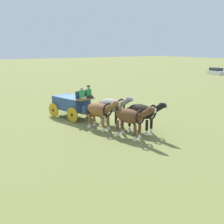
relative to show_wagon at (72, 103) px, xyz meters
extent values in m
plane|color=olive|center=(-0.16, -0.05, -1.16)|extent=(220.00, 220.00, 0.00)
cube|color=#2D4C7A|center=(-0.16, -0.05, 0.02)|extent=(3.20, 2.35, 1.02)
cube|color=brown|center=(1.45, 0.45, 0.57)|extent=(0.95, 1.51, 0.12)
cube|color=#2D4C7A|center=(1.83, 0.57, -0.14)|extent=(0.60, 1.27, 0.60)
cube|color=#2D4C7A|center=(1.16, 0.36, 0.91)|extent=(0.47, 1.37, 0.55)
cube|color=gold|center=(-0.16, -0.05, -0.59)|extent=(3.06, 1.09, 0.16)
cylinder|color=gold|center=(0.67, 1.13, -0.59)|extent=(1.11, 0.41, 1.14)
cylinder|color=black|center=(0.67, 1.13, -0.59)|extent=(0.24, 0.23, 0.20)
cylinder|color=gold|center=(1.20, -0.55, -0.59)|extent=(1.11, 0.41, 1.14)
cylinder|color=black|center=(1.20, -0.55, -0.59)|extent=(0.24, 0.23, 0.20)
cylinder|color=gold|center=(-1.52, 0.45, -0.59)|extent=(1.11, 0.41, 1.14)
cylinder|color=black|center=(-1.52, 0.45, -0.59)|extent=(0.24, 0.23, 0.20)
cylinder|color=gold|center=(-1.00, -1.23, -0.59)|extent=(1.11, 0.41, 1.14)
cylinder|color=black|center=(-1.00, -1.23, -0.59)|extent=(0.24, 0.23, 0.20)
cylinder|color=brown|center=(2.45, 0.76, -0.54)|extent=(2.51, 0.86, 0.10)
cube|color=#2D2D33|center=(1.46, 0.81, 0.71)|extent=(0.48, 0.42, 0.16)
cube|color=#338C4C|center=(1.35, 0.78, 0.99)|extent=(0.34, 0.41, 0.55)
sphere|color=tan|center=(1.35, 0.78, 1.37)|extent=(0.22, 0.22, 0.22)
cylinder|color=black|center=(1.35, 0.78, 1.50)|extent=(0.24, 0.24, 0.08)
cube|color=#BCB293|center=(1.67, 0.15, 0.71)|extent=(0.48, 0.42, 0.16)
cube|color=#338C4C|center=(1.55, 0.12, 0.99)|extent=(0.34, 0.41, 0.55)
sphere|color=tan|center=(1.55, 0.12, 1.37)|extent=(0.22, 0.22, 0.22)
ellipsoid|color=#9E998E|center=(3.12, 1.65, 0.26)|extent=(2.22, 1.51, 0.96)
cylinder|color=#9E998E|center=(3.72, 2.11, -0.50)|extent=(0.18, 0.18, 0.71)
cone|color=silver|center=(3.72, 2.11, -1.01)|extent=(0.30, 0.30, 0.30)
cylinder|color=#9E998E|center=(3.87, 1.60, -0.50)|extent=(0.18, 0.18, 0.71)
cone|color=silver|center=(3.87, 1.60, -1.01)|extent=(0.30, 0.30, 0.30)
cylinder|color=#9E998E|center=(2.36, 1.69, -0.50)|extent=(0.18, 0.18, 0.71)
cone|color=silver|center=(2.36, 1.69, -1.01)|extent=(0.30, 0.30, 0.30)
cylinder|color=#9E998E|center=(2.52, 1.18, -0.50)|extent=(0.18, 0.18, 0.71)
cone|color=silver|center=(2.52, 1.18, -1.01)|extent=(0.30, 0.30, 0.30)
cylinder|color=#9E998E|center=(4.34, 2.02, 0.66)|extent=(1.01, 0.62, 0.81)
ellipsoid|color=#9E998E|center=(4.69, 2.13, 0.92)|extent=(0.65, 0.43, 0.32)
cube|color=silver|center=(4.96, 2.22, 0.92)|extent=(0.09, 0.11, 0.24)
torus|color=black|center=(3.99, 1.92, 0.36)|extent=(0.40, 0.97, 0.98)
cylinder|color=black|center=(2.10, 1.33, -0.04)|extent=(0.14, 0.14, 0.80)
ellipsoid|color=brown|center=(3.50, 0.40, 0.19)|extent=(2.10, 1.44, 0.91)
cylinder|color=brown|center=(4.07, 0.84, -0.54)|extent=(0.18, 0.18, 0.67)
cone|color=silver|center=(4.07, 0.84, -1.02)|extent=(0.30, 0.30, 0.29)
cylinder|color=brown|center=(4.22, 0.36, -0.54)|extent=(0.18, 0.18, 0.67)
cone|color=silver|center=(4.22, 0.36, -1.02)|extent=(0.30, 0.30, 0.29)
cylinder|color=brown|center=(2.79, 0.45, -0.54)|extent=(0.18, 0.18, 0.67)
cone|color=silver|center=(2.79, 0.45, -1.02)|extent=(0.30, 0.30, 0.29)
cylinder|color=brown|center=(2.94, -0.03, -0.54)|extent=(0.18, 0.18, 0.67)
cone|color=silver|center=(2.94, -0.03, -1.02)|extent=(0.30, 0.30, 0.29)
cylinder|color=brown|center=(4.68, 0.77, 0.58)|extent=(1.01, 0.62, 0.81)
ellipsoid|color=brown|center=(5.03, 0.88, 0.84)|extent=(0.65, 0.43, 0.32)
cube|color=silver|center=(5.30, 0.96, 0.84)|extent=(0.09, 0.11, 0.24)
torus|color=black|center=(4.33, 0.66, 0.29)|extent=(0.39, 0.94, 0.94)
cylinder|color=black|center=(2.54, 0.11, -0.11)|extent=(0.14, 0.14, 0.80)
ellipsoid|color=black|center=(5.60, 2.41, 0.22)|extent=(2.17, 1.51, 0.97)
cylinder|color=black|center=(6.18, 2.87, -0.53)|extent=(0.18, 0.18, 0.68)
cone|color=silver|center=(6.18, 2.87, -1.02)|extent=(0.30, 0.30, 0.29)
cylinder|color=black|center=(6.34, 2.36, -0.53)|extent=(0.18, 0.18, 0.68)
cone|color=silver|center=(6.34, 2.36, -1.02)|extent=(0.30, 0.30, 0.29)
cylinder|color=black|center=(4.87, 2.47, -0.53)|extent=(0.18, 0.18, 0.68)
cone|color=silver|center=(4.87, 2.47, -1.02)|extent=(0.30, 0.30, 0.29)
cylinder|color=black|center=(5.02, 1.96, -0.53)|extent=(0.18, 0.18, 0.68)
cone|color=silver|center=(5.02, 1.96, -1.02)|extent=(0.30, 0.30, 0.29)
cylinder|color=black|center=(6.80, 2.79, 0.62)|extent=(1.01, 0.62, 0.81)
ellipsoid|color=black|center=(7.15, 2.89, 0.88)|extent=(0.65, 0.43, 0.32)
cube|color=silver|center=(7.42, 2.98, 0.88)|extent=(0.09, 0.11, 0.24)
torus|color=black|center=(6.45, 2.68, 0.32)|extent=(0.41, 0.98, 0.99)
cylinder|color=black|center=(4.61, 2.11, -0.08)|extent=(0.14, 0.14, 0.80)
ellipsoid|color=brown|center=(5.99, 1.17, 0.18)|extent=(2.13, 1.43, 0.89)
cylinder|color=brown|center=(6.57, 1.61, -0.53)|extent=(0.18, 0.18, 0.67)
cone|color=silver|center=(6.57, 1.61, -1.02)|extent=(0.30, 0.30, 0.29)
cylinder|color=brown|center=(6.71, 1.14, -0.53)|extent=(0.18, 0.18, 0.67)
cone|color=silver|center=(6.71, 1.14, -1.02)|extent=(0.30, 0.30, 0.29)
cylinder|color=brown|center=(5.26, 1.21, -0.53)|extent=(0.18, 0.18, 0.67)
cone|color=silver|center=(5.26, 1.21, -1.02)|extent=(0.30, 0.30, 0.29)
cylinder|color=brown|center=(5.41, 0.74, -0.53)|extent=(0.18, 0.18, 0.67)
cone|color=silver|center=(5.41, 0.74, -1.02)|extent=(0.30, 0.30, 0.29)
cylinder|color=brown|center=(7.18, 1.54, 0.57)|extent=(1.01, 0.62, 0.81)
ellipsoid|color=brown|center=(7.53, 1.65, 0.83)|extent=(0.65, 0.43, 0.32)
cube|color=silver|center=(7.80, 1.73, 0.83)|extent=(0.09, 0.11, 0.24)
torus|color=black|center=(6.83, 1.43, 0.28)|extent=(0.39, 0.92, 0.92)
cylinder|color=black|center=(5.01, 0.87, -0.12)|extent=(0.14, 0.14, 0.80)
cube|color=white|center=(-15.56, 39.05, -0.79)|extent=(4.11, 2.59, 0.74)
cube|color=#2D333D|center=(-15.75, 39.09, -0.12)|extent=(2.59, 2.13, 0.60)
cube|color=#1959B2|center=(-3.50, 1.81, -0.61)|extent=(3.19, 0.34, 1.10)
camera|label=1|loc=(18.42, -7.80, 4.32)|focal=41.00mm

